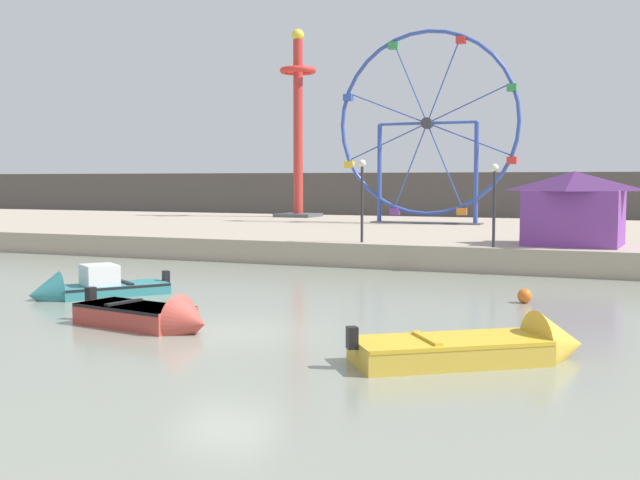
% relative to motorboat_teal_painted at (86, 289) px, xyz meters
% --- Properties ---
extents(ground_plane, '(240.00, 240.00, 0.00)m').
position_rel_motorboat_teal_painted_xyz_m(ground_plane, '(7.01, -3.42, -0.28)').
color(ground_plane, gray).
extents(quay_promenade, '(110.00, 25.62, 1.03)m').
position_rel_motorboat_teal_painted_xyz_m(quay_promenade, '(7.01, 24.08, 0.24)').
color(quay_promenade, tan).
rests_on(quay_promenade, ground_plane).
extents(distant_town_skyline, '(140.00, 3.00, 4.40)m').
position_rel_motorboat_teal_painted_xyz_m(distant_town_skyline, '(7.01, 52.18, 1.92)').
color(distant_town_skyline, '#564C47').
rests_on(distant_town_skyline, ground_plane).
extents(motorboat_teal_painted, '(3.68, 4.35, 1.53)m').
position_rel_motorboat_teal_painted_xyz_m(motorboat_teal_painted, '(0.00, 0.00, 0.00)').
color(motorboat_teal_painted, teal).
rests_on(motorboat_teal_painted, ground_plane).
extents(motorboat_mustard_yellow, '(4.91, 4.17, 1.50)m').
position_rel_motorboat_teal_painted_xyz_m(motorboat_mustard_yellow, '(13.64, -4.02, -0.00)').
color(motorboat_mustard_yellow, gold).
rests_on(motorboat_mustard_yellow, ground_plane).
extents(motorboat_faded_red, '(4.20, 2.08, 1.32)m').
position_rel_motorboat_teal_painted_xyz_m(motorboat_faded_red, '(5.11, -3.71, 0.02)').
color(motorboat_faded_red, '#B24238').
rests_on(motorboat_faded_red, ground_plane).
extents(ferris_wheel_blue_frame, '(11.39, 1.20, 11.87)m').
position_rel_motorboat_teal_painted_xyz_m(ferris_wheel_blue_frame, '(3.49, 27.91, 6.71)').
color(ferris_wheel_blue_frame, '#334CA8').
rests_on(ferris_wheel_blue_frame, quay_promenade).
extents(drop_tower_red_tower, '(2.80, 2.80, 13.56)m').
position_rel_motorboat_teal_painted_xyz_m(drop_tower_red_tower, '(-7.55, 33.07, 7.65)').
color(drop_tower_red_tower, '#BC332D').
rests_on(drop_tower_red_tower, quay_promenade).
extents(carnival_booth_purple_stall, '(4.31, 3.72, 3.05)m').
position_rel_motorboat_teal_painted_xyz_m(carnival_booth_purple_stall, '(13.52, 14.02, 2.34)').
color(carnival_booth_purple_stall, purple).
rests_on(carnival_booth_purple_stall, quay_promenade).
extents(promenade_lamp_near, '(0.32, 0.32, 3.57)m').
position_rel_motorboat_teal_painted_xyz_m(promenade_lamp_near, '(4.93, 12.16, 3.12)').
color(promenade_lamp_near, '#2D2D33').
rests_on(promenade_lamp_near, quay_promenade).
extents(promenade_lamp_far, '(0.32, 0.32, 3.34)m').
position_rel_motorboat_teal_painted_xyz_m(promenade_lamp_far, '(10.67, 11.74, 2.98)').
color(promenade_lamp_far, '#2D2D33').
rests_on(promenade_lamp_far, quay_promenade).
extents(mooring_buoy_orange, '(0.44, 0.44, 0.44)m').
position_rel_motorboat_teal_painted_xyz_m(mooring_buoy_orange, '(13.04, 4.17, -0.06)').
color(mooring_buoy_orange, orange).
rests_on(mooring_buoy_orange, ground_plane).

